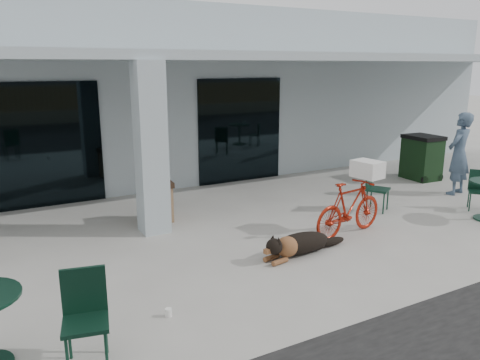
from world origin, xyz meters
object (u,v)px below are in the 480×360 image
cafe_chair_near (85,322)px  dog (301,242)px  trash_receptacle (160,201)px  wheeled_bin (422,157)px  cafe_chair_far_a (378,189)px  person (459,154)px  bicycle (349,208)px  cafe_chair_far_b (478,191)px

cafe_chair_near → dog: bearing=32.3°
trash_receptacle → wheeled_bin: size_ratio=0.68×
dog → cafe_chair_near: cafe_chair_near is taller
cafe_chair_far_a → trash_receptacle: bearing=128.7°
cafe_chair_far_a → person: size_ratio=0.49×
trash_receptacle → bicycle: bearing=-41.1°
dog → cafe_chair_far_a: (2.84, 1.16, 0.28)m
bicycle → wheeled_bin: 5.25m
cafe_chair_far_b → dog: bearing=-129.1°
dog → person: 5.67m
trash_receptacle → wheeled_bin: bearing=0.0°
wheeled_bin → cafe_chair_far_b: bearing=-112.5°
bicycle → trash_receptacle: size_ratio=2.09×
bicycle → person: bearing=-86.3°
cafe_chair_far_a → wheeled_bin: bearing=-4.8°
wheeled_bin → bicycle: bearing=-149.7°
cafe_chair_far_a → cafe_chair_far_b: 2.15m
cafe_chair_far_b → cafe_chair_near: bearing=-120.8°
person → wheeled_bin: (0.50, 1.47, -0.38)m
cafe_chair_far_a → cafe_chair_far_b: cafe_chair_far_a is taller
trash_receptacle → dog: bearing=-62.0°
cafe_chair_near → cafe_chair_far_a: (6.49, 2.51, -0.02)m
cafe_chair_far_a → trash_receptacle: size_ratio=1.20×
bicycle → cafe_chair_near: 5.23m
dog → cafe_chair_near: 3.91m
trash_receptacle → wheeled_bin: (7.42, 0.00, 0.19)m
trash_receptacle → wheeled_bin: 7.42m
bicycle → cafe_chair_far_a: (1.54, 0.84, -0.03)m
bicycle → person: 4.30m
dog → wheeled_bin: bearing=14.3°
cafe_chair_near → cafe_chair_far_a: cafe_chair_near is taller
cafe_chair_near → wheeled_bin: size_ratio=0.84×
dog → cafe_chair_far_b: size_ratio=1.47×
bicycle → trash_receptacle: bearing=40.1°
bicycle → cafe_chair_near: (-4.96, -1.67, -0.01)m
cafe_chair_near → cafe_chair_far_a: bearing=33.2°
cafe_chair_near → cafe_chair_far_b: size_ratio=1.18×
bicycle → cafe_chair_far_b: bearing=-101.5°
dog → cafe_chair_near: bearing=-170.0°
cafe_chair_far_a → wheeled_bin: 3.50m
cafe_chair_near → cafe_chair_far_b: (8.40, 1.51, -0.08)m
person → wheeled_bin: bearing=-121.8°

